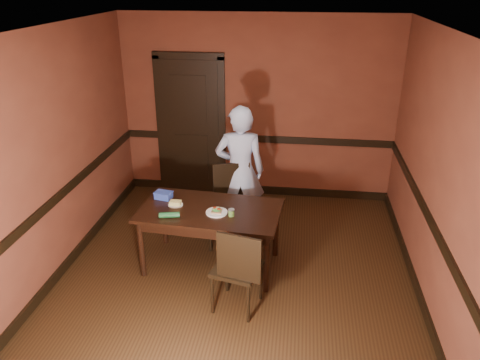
% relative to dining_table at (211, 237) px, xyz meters
% --- Properties ---
extents(floor, '(4.00, 4.50, 0.01)m').
position_rel_dining_table_xyz_m(floor, '(0.32, -0.20, -0.37)').
color(floor, black).
rests_on(floor, ground).
extents(ceiling, '(4.00, 4.50, 0.01)m').
position_rel_dining_table_xyz_m(ceiling, '(0.32, -0.20, 2.33)').
color(ceiling, silver).
rests_on(ceiling, ground).
extents(wall_back, '(4.00, 0.02, 2.70)m').
position_rel_dining_table_xyz_m(wall_back, '(0.32, 2.05, 0.98)').
color(wall_back, brown).
rests_on(wall_back, ground).
extents(wall_front, '(4.00, 0.02, 2.70)m').
position_rel_dining_table_xyz_m(wall_front, '(0.32, -2.45, 0.98)').
color(wall_front, brown).
rests_on(wall_front, ground).
extents(wall_left, '(0.02, 4.50, 2.70)m').
position_rel_dining_table_xyz_m(wall_left, '(-1.68, -0.20, 0.98)').
color(wall_left, brown).
rests_on(wall_left, ground).
extents(wall_right, '(0.02, 4.50, 2.70)m').
position_rel_dining_table_xyz_m(wall_right, '(2.32, -0.20, 0.98)').
color(wall_right, brown).
rests_on(wall_right, ground).
extents(dado_back, '(4.00, 0.03, 0.10)m').
position_rel_dining_table_xyz_m(dado_back, '(0.32, 2.04, 0.53)').
color(dado_back, black).
rests_on(dado_back, ground).
extents(dado_left, '(0.03, 4.50, 0.10)m').
position_rel_dining_table_xyz_m(dado_left, '(-1.67, -0.20, 0.53)').
color(dado_left, black).
rests_on(dado_left, ground).
extents(dado_right, '(0.03, 4.50, 0.10)m').
position_rel_dining_table_xyz_m(dado_right, '(2.30, -0.20, 0.53)').
color(dado_right, black).
rests_on(dado_right, ground).
extents(baseboard_back, '(4.00, 0.03, 0.12)m').
position_rel_dining_table_xyz_m(baseboard_back, '(0.32, 2.04, -0.31)').
color(baseboard_back, black).
rests_on(baseboard_back, ground).
extents(baseboard_left, '(0.03, 4.50, 0.12)m').
position_rel_dining_table_xyz_m(baseboard_left, '(-1.67, -0.20, -0.31)').
color(baseboard_left, black).
rests_on(baseboard_left, ground).
extents(baseboard_right, '(0.03, 4.50, 0.12)m').
position_rel_dining_table_xyz_m(baseboard_right, '(2.30, -0.20, -0.31)').
color(baseboard_right, black).
rests_on(baseboard_right, ground).
extents(door, '(1.05, 0.07, 2.20)m').
position_rel_dining_table_xyz_m(door, '(-0.68, 2.02, 0.72)').
color(door, black).
rests_on(door, ground).
extents(dining_table, '(1.64, 1.00, 0.74)m').
position_rel_dining_table_xyz_m(dining_table, '(0.00, 0.00, 0.00)').
color(dining_table, black).
rests_on(dining_table, floor).
extents(chair_far, '(0.58, 0.58, 1.00)m').
position_rel_dining_table_xyz_m(chair_far, '(0.07, 0.54, 0.13)').
color(chair_far, black).
rests_on(chair_far, floor).
extents(chair_near, '(0.54, 0.54, 0.96)m').
position_rel_dining_table_xyz_m(chair_near, '(0.40, -0.70, 0.11)').
color(chair_near, black).
rests_on(chair_near, floor).
extents(person, '(0.67, 0.49, 1.72)m').
position_rel_dining_table_xyz_m(person, '(0.23, 0.85, 0.49)').
color(person, '#A4B6D7').
rests_on(person, floor).
extents(sandwich_plate, '(0.24, 0.24, 0.06)m').
position_rel_dining_table_xyz_m(sandwich_plate, '(0.09, -0.08, 0.39)').
color(sandwich_plate, white).
rests_on(sandwich_plate, dining_table).
extents(sauce_jar, '(0.07, 0.07, 0.08)m').
position_rel_dining_table_xyz_m(sauce_jar, '(0.26, -0.13, 0.41)').
color(sauce_jar, '#64983E').
rests_on(sauce_jar, dining_table).
extents(cheese_saucer, '(0.17, 0.17, 0.05)m').
position_rel_dining_table_xyz_m(cheese_saucer, '(-0.41, 0.04, 0.39)').
color(cheese_saucer, white).
rests_on(cheese_saucer, dining_table).
extents(food_tub, '(0.23, 0.18, 0.08)m').
position_rel_dining_table_xyz_m(food_tub, '(-0.60, 0.20, 0.41)').
color(food_tub, blue).
rests_on(food_tub, dining_table).
extents(wrapped_veg, '(0.23, 0.11, 0.06)m').
position_rel_dining_table_xyz_m(wrapped_veg, '(-0.40, -0.25, 0.40)').
color(wrapped_veg, '#1A5227').
rests_on(wrapped_veg, dining_table).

